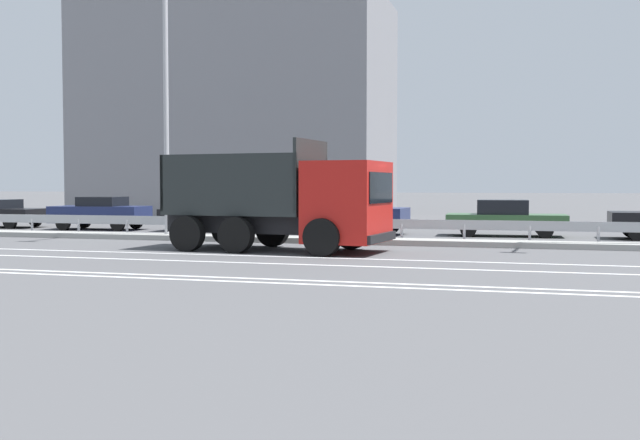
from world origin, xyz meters
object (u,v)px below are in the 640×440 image
(street_lamp_1, at_px, (164,101))
(parked_car_4, at_px, (356,214))
(parked_car_2, at_px, (101,213))
(median_road_sign, at_px, (377,212))
(dump_truck, at_px, (303,207))
(parked_car_3, at_px, (216,215))
(parked_car_5, at_px, (505,218))

(street_lamp_1, height_order, parked_car_4, street_lamp_1)
(street_lamp_1, relative_size, parked_car_2, 2.13)
(parked_car_4, bearing_deg, median_road_sign, 23.72)
(dump_truck, xyz_separation_m, street_lamp_1, (-6.09, 3.15, 3.61))
(median_road_sign, relative_size, parked_car_2, 0.49)
(median_road_sign, distance_m, parked_car_2, 13.80)
(street_lamp_1, relative_size, parked_car_3, 1.95)
(median_road_sign, height_order, parked_car_4, median_road_sign)
(dump_truck, xyz_separation_m, parked_car_2, (-11.54, 7.68, -0.56))
(median_road_sign, bearing_deg, parked_car_3, 149.37)
(median_road_sign, bearing_deg, dump_truck, -115.10)
(parked_car_2, xyz_separation_m, parked_car_3, (5.37, 0.12, -0.04))
(parked_car_4, relative_size, parked_car_5, 0.89)
(median_road_sign, relative_size, parked_car_3, 0.45)
(dump_truck, distance_m, parked_car_4, 7.80)
(street_lamp_1, distance_m, parked_car_4, 8.52)
(dump_truck, relative_size, street_lamp_1, 0.76)
(street_lamp_1, bearing_deg, parked_car_3, 91.08)
(dump_truck, distance_m, median_road_sign, 3.59)
(dump_truck, bearing_deg, median_road_sign, 160.57)
(dump_truck, height_order, street_lamp_1, street_lamp_1)
(dump_truck, bearing_deg, street_lamp_1, -111.67)
(dump_truck, xyz_separation_m, parked_car_4, (-0.24, 7.78, -0.51))
(street_lamp_1, relative_size, parked_car_4, 2.23)
(parked_car_3, height_order, parked_car_5, parked_car_5)
(parked_car_5, bearing_deg, parked_car_4, -88.31)
(parked_car_2, bearing_deg, street_lamp_1, -133.82)
(median_road_sign, xyz_separation_m, parked_car_4, (-1.76, 4.54, -0.28))
(street_lamp_1, bearing_deg, dump_truck, -27.34)
(parked_car_4, bearing_deg, parked_car_3, -87.61)
(street_lamp_1, xyz_separation_m, parked_car_2, (-5.46, 4.53, -4.16))
(median_road_sign, bearing_deg, parked_car_2, 161.24)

